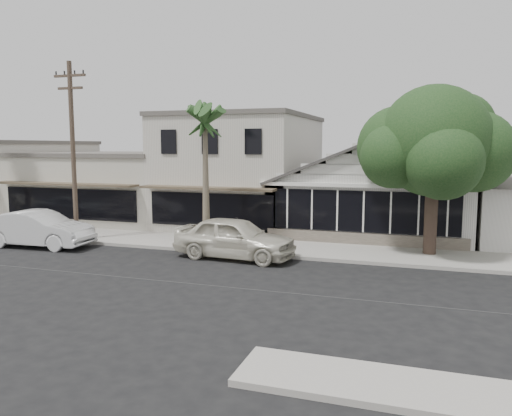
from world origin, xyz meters
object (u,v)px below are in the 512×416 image
(shade_tree, at_px, (432,145))
(car_0, at_px, (235,238))
(utility_pole, at_px, (73,148))
(car_1, at_px, (39,229))

(shade_tree, bearing_deg, car_0, -158.11)
(utility_pole, relative_size, car_0, 1.68)
(car_1, distance_m, shade_tree, 18.79)
(utility_pole, distance_m, shade_tree, 17.13)
(car_0, bearing_deg, car_1, 98.63)
(car_0, bearing_deg, shade_tree, -63.35)
(car_1, height_order, shade_tree, shade_tree)
(car_0, relative_size, shade_tree, 0.71)
(utility_pole, relative_size, car_1, 1.69)
(utility_pole, bearing_deg, car_0, -5.73)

